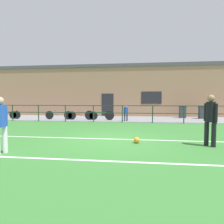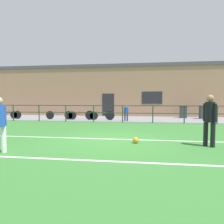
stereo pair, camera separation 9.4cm
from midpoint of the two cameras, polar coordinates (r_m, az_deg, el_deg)
The scene contains 16 objects.
ground at distance 7.63m, azimuth -0.59°, elevation -8.17°, with size 60.00×44.00×0.04m, color #387A33.
field_line_touchline at distance 7.83m, azimuth -0.35°, elevation -7.70°, with size 36.00×0.11×0.00m, color white.
field_line_hash at distance 5.17m, azimuth -4.99°, elevation -13.62°, with size 36.00×0.11×0.00m, color white.
pavement_strip at distance 16.00m, azimuth 3.99°, elevation -1.94°, with size 48.00×5.00×0.02m, color gray.
perimeter_fence at distance 13.46m, azimuth 3.24°, elevation 0.19°, with size 36.07×0.07×1.15m.
clubhouse_facade at distance 19.64m, azimuth 4.78°, elevation 6.11°, with size 28.00×2.56×4.83m.
player_goalkeeper at distance 7.23m, azimuth 26.43°, elevation -1.35°, with size 0.33×0.38×1.69m.
soccer_ball_match at distance 7.15m, azimuth 7.15°, elevation -7.95°, with size 0.22×0.22×0.22m, color orange.
spectator_child at distance 14.17m, azimuth 4.25°, elevation 0.01°, with size 0.31×0.20×1.13m.
bicycle_parked_0 at distance 15.24m, azimuth -8.11°, elevation -0.96°, with size 2.29×0.04×0.72m.
bicycle_parked_1 at distance 15.86m, azimuth -14.67°, elevation -0.84°, with size 2.14×0.04×0.74m.
bicycle_parked_2 at distance 18.17m, azimuth -28.30°, elevation -0.66°, with size 2.30×0.04×0.71m.
bicycle_parked_3 at distance 17.98m, azimuth -27.48°, elevation -0.64°, with size 2.32×0.04×0.73m.
bicycle_parked_4 at distance 14.93m, azimuth -3.36°, elevation -0.90°, with size 2.22×0.04×0.78m.
trash_bin_0 at distance 17.51m, azimuth 24.78°, elevation -0.02°, with size 0.60×0.51×1.04m.
trash_bin_1 at distance 17.60m, azimuth 19.80°, elevation 0.06°, with size 0.54×0.46×1.01m.
Camera 2 is at (1.17, -7.38, 1.52)m, focal length 32.05 mm.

